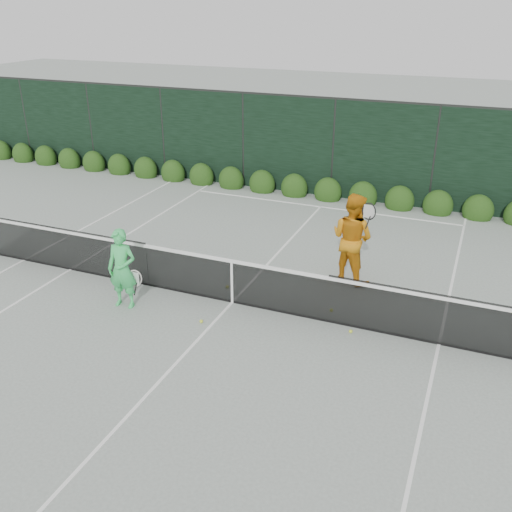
% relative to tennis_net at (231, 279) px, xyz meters
% --- Properties ---
extents(ground, '(80.00, 80.00, 0.00)m').
position_rel_tennis_net_xyz_m(ground, '(0.02, 0.00, -0.53)').
color(ground, gray).
rests_on(ground, ground).
extents(tennis_net, '(12.90, 0.10, 1.07)m').
position_rel_tennis_net_xyz_m(tennis_net, '(0.00, 0.00, 0.00)').
color(tennis_net, black).
rests_on(tennis_net, ground).
extents(player_woman, '(0.66, 0.46, 1.65)m').
position_rel_tennis_net_xyz_m(player_woman, '(-1.94, -0.93, 0.29)').
color(player_woman, '#3DD066').
rests_on(player_woman, ground).
extents(player_man, '(1.18, 1.05, 2.01)m').
position_rel_tennis_net_xyz_m(player_man, '(2.00, 1.94, 0.47)').
color(player_man, orange).
rests_on(player_man, ground).
extents(court_lines, '(11.03, 23.83, 0.01)m').
position_rel_tennis_net_xyz_m(court_lines, '(0.02, 0.00, -0.53)').
color(court_lines, white).
rests_on(court_lines, ground).
extents(windscreen_fence, '(32.00, 21.07, 3.06)m').
position_rel_tennis_net_xyz_m(windscreen_fence, '(0.02, -2.71, 0.98)').
color(windscreen_fence, black).
rests_on(windscreen_fence, ground).
extents(hedge_row, '(31.66, 0.65, 0.94)m').
position_rel_tennis_net_xyz_m(hedge_row, '(0.02, 7.15, -0.30)').
color(hedge_row, '#16320D').
rests_on(hedge_row, ground).
extents(tennis_balls, '(2.97, 1.56, 0.07)m').
position_rel_tennis_net_xyz_m(tennis_balls, '(1.01, -0.06, -0.50)').
color(tennis_balls, '#D3E232').
rests_on(tennis_balls, ground).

